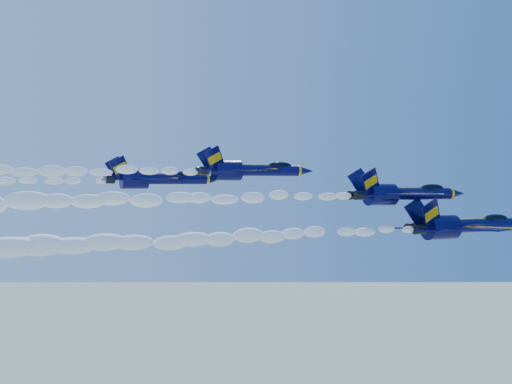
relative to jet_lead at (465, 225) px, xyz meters
name	(u,v)px	position (x,y,z in m)	size (l,w,h in m)	color
jet_lead	(465,225)	(0.00, 0.00, 0.00)	(18.36, 15.06, 6.82)	#09083C
smoke_trail_jet_lead	(229,238)	(-29.99, 0.00, -0.42)	(44.29, 2.05, 1.84)	white
jet_second	(403,193)	(-7.99, 1.24, 3.79)	(15.94, 13.08, 5.93)	#09083C
smoke_trail_jet_second	(156,200)	(-36.95, 1.24, 3.40)	(44.29, 1.78, 1.60)	white
jet_third	(250,170)	(-20.49, 15.78, 6.62)	(16.11, 13.22, 5.99)	#09083C
smoke_trail_jet_third	(3,171)	(-49.52, 15.78, 6.23)	(44.29, 1.80, 1.62)	white
jet_fourth	(158,179)	(-30.31, 23.17, 5.56)	(15.91, 13.05, 5.91)	#09083C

